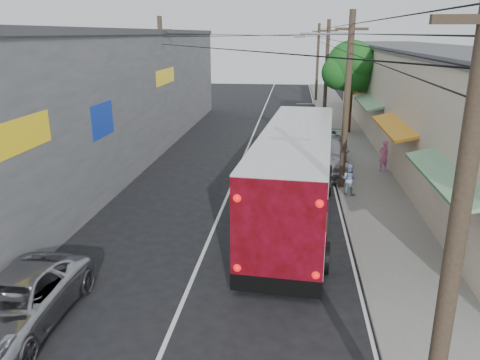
% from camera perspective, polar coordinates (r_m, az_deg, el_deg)
% --- Properties ---
extents(sidewalk, '(3.00, 80.00, 0.12)m').
position_cam_1_polar(sidewalk, '(29.46, 13.51, 3.30)').
color(sidewalk, slate).
rests_on(sidewalk, ground).
extents(building_right, '(7.09, 40.00, 6.25)m').
position_cam_1_polar(building_right, '(31.70, 21.67, 9.24)').
color(building_right, beige).
rests_on(building_right, ground).
extents(building_left, '(7.20, 36.00, 7.25)m').
position_cam_1_polar(building_left, '(28.91, -16.86, 10.03)').
color(building_left, gray).
rests_on(building_left, ground).
extents(utility_poles, '(11.80, 45.28, 8.00)m').
position_cam_1_polar(utility_poles, '(28.86, 7.22, 11.57)').
color(utility_poles, '#473828').
rests_on(utility_poles, ground).
extents(street_tree, '(4.40, 4.00, 6.60)m').
position_cam_1_polar(street_tree, '(34.72, 13.55, 13.12)').
color(street_tree, '#3F2B19').
rests_on(street_tree, ground).
extents(coach_bus, '(3.59, 12.43, 3.54)m').
position_cam_1_polar(coach_bus, '(18.25, 6.80, 0.79)').
color(coach_bus, silver).
rests_on(coach_bus, ground).
extents(jeepney, '(2.23, 4.82, 1.34)m').
position_cam_1_polar(jeepney, '(13.14, -25.61, -13.39)').
color(jeepney, '#AEADB4').
rests_on(jeepney, ground).
extents(parked_suv, '(2.90, 6.17, 1.74)m').
position_cam_1_polar(parked_suv, '(25.45, 10.32, 3.18)').
color(parked_suv, '#A6A6AF').
rests_on(parked_suv, ground).
extents(parked_car_mid, '(2.42, 4.71, 1.54)m').
position_cam_1_polar(parked_car_mid, '(29.13, 9.88, 4.80)').
color(parked_car_mid, '#232227').
rests_on(parked_car_mid, ground).
extents(parked_car_far, '(1.73, 4.41, 1.43)m').
position_cam_1_polar(parked_car_far, '(39.24, 7.93, 8.05)').
color(parked_car_far, black).
rests_on(parked_car_far, ground).
extents(pedestrian_near, '(0.70, 0.60, 1.63)m').
position_cam_1_polar(pedestrian_near, '(25.45, 17.10, 2.84)').
color(pedestrian_near, pink).
rests_on(pedestrian_near, sidewalk).
extents(pedestrian_far, '(0.85, 0.79, 1.40)m').
position_cam_1_polar(pedestrian_far, '(21.36, 13.13, 0.10)').
color(pedestrian_far, '#8FA7D0').
rests_on(pedestrian_far, sidewalk).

